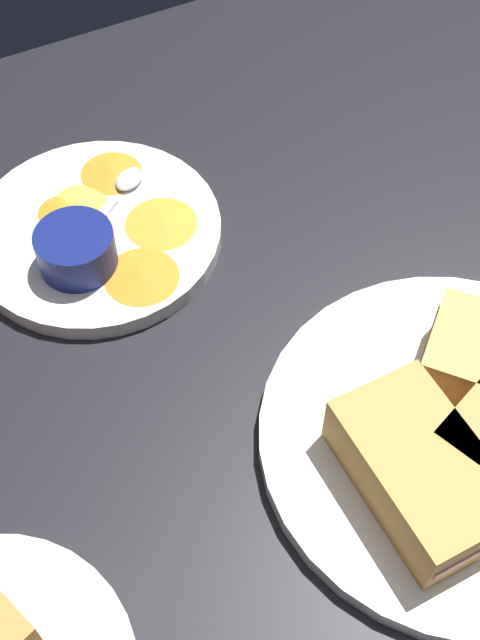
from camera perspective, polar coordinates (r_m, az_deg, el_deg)
name	(u,v)px	position (r cm, az deg, el deg)	size (l,w,h in cm)	color
ground_plane	(273,460)	(64.39, 2.26, -9.59)	(110.00, 110.00, 3.00)	black
plate_sandwich_main	(459,439)	(64.65, 14.78, -7.92)	(29.96, 29.96, 1.60)	white
sandwich_half_near	(420,470)	(59.17, 12.24, -10.04)	(13.27, 7.63, 4.80)	tan
spoon_by_dark_ramekin	(468,410)	(64.70, 15.33, -5.97)	(2.36, 9.91, 0.80)	silver
plate_chips_companion	(97,232)	(75.56, -9.80, 5.93)	(22.25, 22.25, 1.60)	white
ramekin_light_gravy	(76,248)	(70.95, -11.19, 4.84)	(6.67, 6.67, 3.60)	navy
spoon_by_gravy_ramekin	(122,188)	(77.36, -8.09, 8.92)	(7.16, 8.75, 0.80)	silver
plantain_chip_scatter	(120,219)	(74.80, -8.23, 6.84)	(20.01, 14.72, 0.60)	orange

